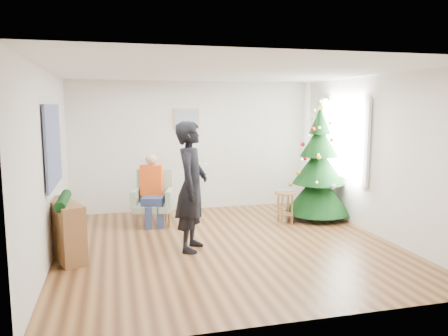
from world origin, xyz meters
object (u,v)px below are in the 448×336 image
object	(u,v)px
standing_man	(192,187)
christmas_tree	(319,167)
armchair	(153,205)
console	(65,230)
stool	(285,207)

from	to	relation	value
standing_man	christmas_tree	bearing A→B (deg)	-42.47
armchair	console	bearing A→B (deg)	-117.24
armchair	console	xyz separation A→B (m)	(-1.35, -1.51, 0.05)
christmas_tree	armchair	distance (m)	3.12
christmas_tree	console	bearing A→B (deg)	-165.47
christmas_tree	stool	xyz separation A→B (m)	(-0.73, -0.17, -0.68)
stool	armchair	bearing A→B (deg)	166.76
standing_man	console	xyz separation A→B (m)	(-1.77, 0.07, -0.54)
christmas_tree	stool	size ratio (longest dim) A/B	3.76
armchair	standing_man	world-z (taller)	standing_man
standing_man	console	distance (m)	1.85
stool	christmas_tree	bearing A→B (deg)	13.37
armchair	christmas_tree	bearing A→B (deg)	7.69
armchair	console	world-z (taller)	armchair
christmas_tree	armchair	world-z (taller)	christmas_tree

